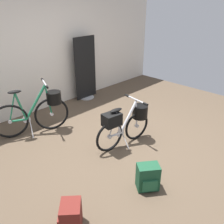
{
  "coord_description": "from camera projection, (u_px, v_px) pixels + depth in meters",
  "views": [
    {
      "loc": [
        -2.5,
        -2.16,
        2.27
      ],
      "look_at": [
        0.03,
        0.33,
        0.55
      ],
      "focal_mm": 38.54,
      "sensor_mm": 36.0,
      "label": 1
    }
  ],
  "objects": [
    {
      "name": "ground_plane",
      "position": [
        125.0,
        149.0,
        3.96
      ],
      "size": [
        6.98,
        6.98,
        0.0
      ],
      "primitive_type": "plane",
      "color": "brown"
    },
    {
      "name": "back_wall",
      "position": [
        38.0,
        47.0,
        4.9
      ],
      "size": [
        6.98,
        0.1,
        2.66
      ],
      "primitive_type": "cube",
      "color": "silver",
      "rests_on": "ground_plane"
    },
    {
      "name": "floor_banner_stand",
      "position": [
        86.0,
        72.0,
        5.67
      ],
      "size": [
        0.6,
        0.36,
        1.47
      ],
      "color": "#B7B7BC",
      "rests_on": "ground_plane"
    },
    {
      "name": "folding_bike_foreground",
      "position": [
        126.0,
        122.0,
        3.93
      ],
      "size": [
        1.1,
        0.53,
        0.78
      ],
      "color": "black",
      "rests_on": "ground_plane"
    },
    {
      "name": "display_bike_left",
      "position": [
        38.0,
        110.0,
        4.28
      ],
      "size": [
        1.27,
        0.62,
        0.94
      ],
      "color": "black",
      "rests_on": "ground_plane"
    },
    {
      "name": "backpack_on_floor",
      "position": [
        148.0,
        177.0,
        3.08
      ],
      "size": [
        0.33,
        0.32,
        0.35
      ],
      "color": "#19472D",
      "rests_on": "ground_plane"
    },
    {
      "name": "handbag_on_floor",
      "position": [
        71.0,
        216.0,
        2.55
      ],
      "size": [
        0.33,
        0.33,
        0.33
      ],
      "color": "maroon",
      "rests_on": "ground_plane"
    }
  ]
}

